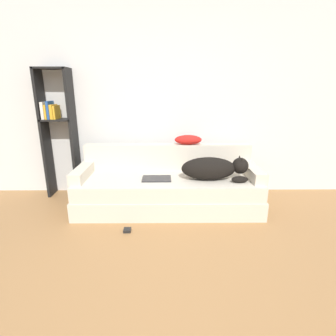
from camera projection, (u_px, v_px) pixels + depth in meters
name	position (u px, v px, depth m)	size (l,w,h in m)	color
ground_plane	(168.00, 327.00, 1.70)	(20.00, 20.00, 0.00)	#9E7042
wall_back	(166.00, 99.00, 3.66)	(8.12, 0.06, 2.70)	silver
couch	(168.00, 193.00, 3.36)	(2.29, 0.84, 0.42)	beige
couch_backrest	(168.00, 157.00, 3.59)	(2.25, 0.15, 0.35)	beige
couch_arm_left	(83.00, 172.00, 3.27)	(0.15, 0.65, 0.13)	beige
couch_arm_right	(253.00, 172.00, 3.29)	(0.15, 0.65, 0.13)	beige
dog	(213.00, 168.00, 3.18)	(0.81, 0.31, 0.29)	black
laptop	(157.00, 179.00, 3.22)	(0.36, 0.23, 0.02)	#2D2D30
throw_pillow	(188.00, 140.00, 3.52)	(0.36, 0.18, 0.13)	red
bookshelf	(58.00, 127.00, 3.58)	(0.43, 0.26, 1.75)	black
power_adapter	(127.00, 230.00, 2.84)	(0.08, 0.08, 0.03)	black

